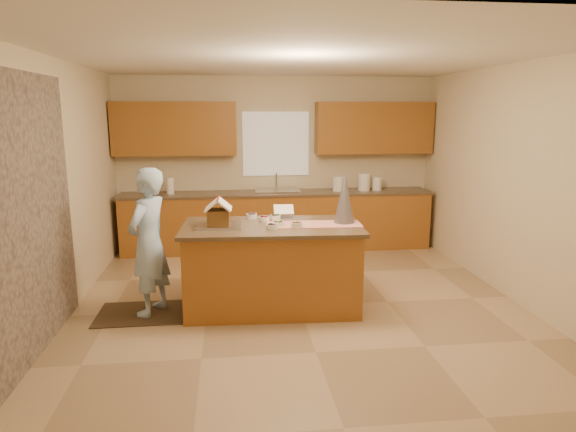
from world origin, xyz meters
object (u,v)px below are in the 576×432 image
object	(u,v)px
tinsel_tree	(345,198)
gingerbread_house	(219,215)
boy	(149,242)
island_base	(272,269)

from	to	relation	value
tinsel_tree	gingerbread_house	size ratio (longest dim) A/B	1.88
tinsel_tree	boy	world-z (taller)	boy
tinsel_tree	boy	bearing A→B (deg)	-179.10
tinsel_tree	gingerbread_house	bearing A→B (deg)	-178.48
island_base	tinsel_tree	bearing A→B (deg)	3.67
island_base	gingerbread_house	distance (m)	0.85
tinsel_tree	gingerbread_house	xyz separation A→B (m)	(-1.37, -0.04, -0.15)
island_base	boy	world-z (taller)	boy
boy	island_base	bearing A→B (deg)	115.87
island_base	boy	distance (m)	1.35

